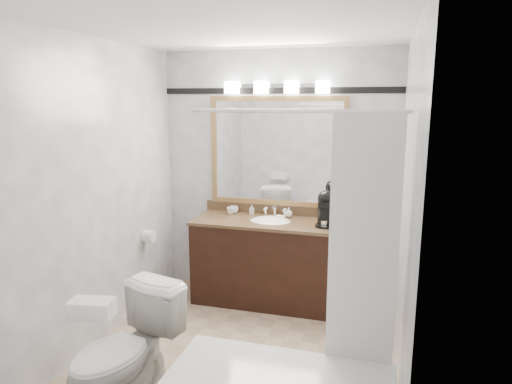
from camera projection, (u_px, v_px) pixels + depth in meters
room at (238, 203)px, 3.43m from camera, size 2.42×2.62×2.52m
vanity at (270, 260)px, 4.55m from camera, size 1.53×0.58×0.97m
mirror at (277, 152)px, 4.59m from camera, size 1.40×0.04×1.10m
vanity_light_bar at (276, 87)px, 4.41m from camera, size 1.02×0.14×0.12m
accent_stripe at (278, 91)px, 4.48m from camera, size 2.40×0.01×0.06m
tp_roll at (149, 236)px, 4.47m from camera, size 0.11×0.12×0.12m
toilet at (124, 354)px, 2.95m from camera, size 0.63×0.87×0.80m
tissue_box at (92, 308)px, 2.59m from camera, size 0.26×0.17×0.10m
coffee_maker at (325, 208)px, 4.26m from camera, size 0.17×0.22×0.33m
cup_left at (234, 210)px, 4.75m from camera, size 0.11×0.11×0.07m
cup_right at (230, 211)px, 4.71m from camera, size 0.09×0.09×0.07m
soap_bottle_a at (252, 209)px, 4.72m from camera, size 0.04×0.04×0.10m
soap_bottle_b at (289, 212)px, 4.59m from camera, size 0.08×0.08×0.10m
soap_bar at (281, 217)px, 4.55m from camera, size 0.10×0.07×0.03m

